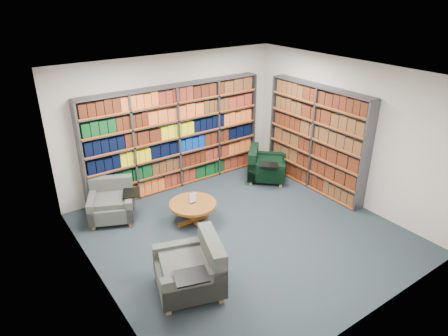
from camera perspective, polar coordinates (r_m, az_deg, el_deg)
room_shell at (r=6.54m, az=3.01°, el=0.97°), size 5.02×5.02×2.82m
bookshelf_back at (r=8.48m, az=-6.78°, el=4.36°), size 4.00×0.28×2.20m
bookshelf_right at (r=8.56m, az=12.97°, el=4.08°), size 0.28×2.50×2.20m
chair_teal_left at (r=7.83m, az=-15.69°, el=-4.81°), size 1.07×1.05×0.73m
chair_green_right at (r=9.00m, az=5.64°, el=0.13°), size 1.14×1.14×0.73m
chair_teal_front at (r=5.89m, az=-4.20°, el=-14.37°), size 1.13×1.19×0.82m
coffee_table at (r=7.37m, az=-4.46°, el=-5.55°), size 0.87×0.87×0.61m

